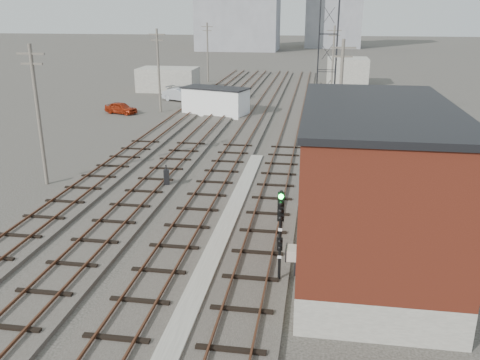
% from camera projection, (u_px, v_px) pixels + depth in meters
% --- Properties ---
extents(ground, '(320.00, 320.00, 0.00)m').
position_uv_depth(ground, '(282.00, 94.00, 69.16)').
color(ground, '#282621').
rests_on(ground, ground).
extents(track_right, '(3.20, 90.00, 0.39)m').
position_uv_depth(track_right, '(291.00, 127.00, 49.11)').
color(track_right, '#332D28').
rests_on(track_right, ground).
extents(track_mid_right, '(3.20, 90.00, 0.39)m').
position_uv_depth(track_mid_right, '(251.00, 126.00, 49.69)').
color(track_mid_right, '#332D28').
rests_on(track_mid_right, ground).
extents(track_mid_left, '(3.20, 90.00, 0.39)m').
position_uv_depth(track_mid_left, '(211.00, 125.00, 50.28)').
color(track_mid_left, '#332D28').
rests_on(track_mid_left, ground).
extents(track_left, '(3.20, 90.00, 0.39)m').
position_uv_depth(track_left, '(172.00, 123.00, 50.86)').
color(track_left, '#332D28').
rests_on(track_left, ground).
extents(platform_curb, '(0.90, 28.00, 0.26)m').
position_uv_depth(platform_curb, '(224.00, 232.00, 25.99)').
color(platform_curb, gray).
rests_on(platform_curb, ground).
extents(brick_building, '(6.54, 12.20, 7.22)m').
position_uv_depth(brick_building, '(373.00, 188.00, 21.98)').
color(brick_building, gray).
rests_on(brick_building, ground).
extents(lattice_tower, '(1.60, 1.60, 15.00)m').
position_uv_depth(lattice_tower, '(327.00, 53.00, 42.56)').
color(lattice_tower, black).
rests_on(lattice_tower, ground).
extents(utility_pole_left_a, '(1.80, 0.24, 9.00)m').
position_uv_depth(utility_pole_left_a, '(38.00, 112.00, 32.01)').
color(utility_pole_left_a, '#595147').
rests_on(utility_pole_left_a, ground).
extents(utility_pole_left_b, '(1.80, 0.24, 9.00)m').
position_uv_depth(utility_pole_left_b, '(159.00, 69.00, 55.41)').
color(utility_pole_left_b, '#595147').
rests_on(utility_pole_left_b, ground).
extents(utility_pole_left_c, '(1.80, 0.24, 9.00)m').
position_uv_depth(utility_pole_left_c, '(208.00, 51.00, 78.81)').
color(utility_pole_left_c, '#595147').
rests_on(utility_pole_left_c, ground).
extents(utility_pole_right_a, '(1.80, 0.24, 9.00)m').
position_uv_depth(utility_pole_right_a, '(340.00, 99.00, 36.73)').
color(utility_pole_right_a, '#595147').
rests_on(utility_pole_right_a, ground).
extents(utility_pole_right_b, '(1.80, 0.24, 9.00)m').
position_uv_depth(utility_pole_right_b, '(333.00, 60.00, 64.81)').
color(utility_pole_right_b, '#595147').
rests_on(utility_pole_right_b, ground).
extents(apartment_right, '(16.00, 12.00, 26.00)m').
position_uv_depth(apartment_right, '(334.00, 1.00, 148.07)').
color(apartment_right, gray).
rests_on(apartment_right, ground).
extents(shed_left, '(8.00, 5.00, 3.20)m').
position_uv_depth(shed_left, '(168.00, 79.00, 70.99)').
color(shed_left, gray).
rests_on(shed_left, ground).
extents(shed_right, '(6.00, 6.00, 4.00)m').
position_uv_depth(shed_right, '(347.00, 72.00, 76.57)').
color(shed_right, gray).
rests_on(shed_right, ground).
extents(signal_mast, '(0.40, 0.41, 4.14)m').
position_uv_depth(signal_mast, '(280.00, 230.00, 20.65)').
color(signal_mast, gray).
rests_on(signal_mast, ground).
extents(switch_stand, '(0.37, 0.37, 1.41)m').
position_uv_depth(switch_stand, '(167.00, 177.00, 32.74)').
color(switch_stand, black).
rests_on(switch_stand, ground).
extents(site_trailer, '(7.70, 5.05, 2.99)m').
position_uv_depth(site_trailer, '(216.00, 101.00, 54.92)').
color(site_trailer, white).
rests_on(site_trailer, ground).
extents(car_red, '(4.02, 2.57, 1.27)m').
position_uv_depth(car_red, '(121.00, 108.00, 55.83)').
color(car_red, '#97260D').
rests_on(car_red, ground).
extents(car_silver, '(5.03, 3.38, 1.57)m').
position_uv_depth(car_silver, '(180.00, 95.00, 63.38)').
color(car_silver, '#ABAEB2').
rests_on(car_silver, ground).
extents(car_grey, '(4.88, 3.63, 1.31)m').
position_uv_depth(car_grey, '(182.00, 92.00, 66.54)').
color(car_grey, gray).
rests_on(car_grey, ground).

